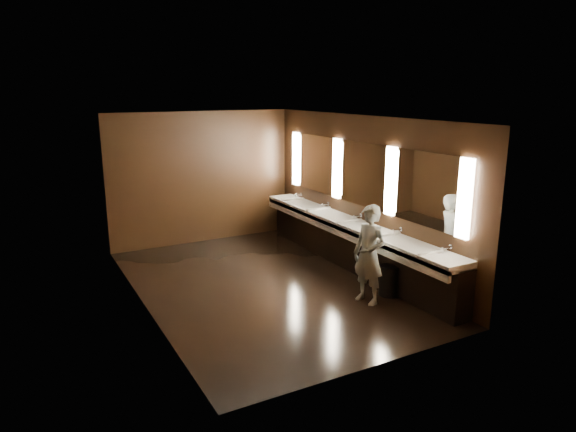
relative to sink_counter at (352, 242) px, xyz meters
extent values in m
plane|color=black|center=(-1.79, 0.00, -0.50)|extent=(6.00, 6.00, 0.00)
cube|color=#2D2D2B|center=(-1.79, 0.00, 2.30)|extent=(4.00, 6.00, 0.02)
cube|color=black|center=(-1.79, 3.00, 0.90)|extent=(4.00, 0.02, 2.80)
cube|color=black|center=(-1.79, -3.00, 0.90)|extent=(4.00, 0.02, 2.80)
cube|color=black|center=(-3.79, 0.00, 0.90)|extent=(0.02, 6.00, 2.80)
cube|color=black|center=(0.21, 0.00, 0.90)|extent=(0.02, 6.00, 2.80)
cube|color=black|center=(0.03, 0.00, -0.09)|extent=(0.36, 5.40, 0.81)
cube|color=white|center=(-0.07, 0.00, 0.35)|extent=(0.55, 5.40, 0.12)
cube|color=white|center=(-0.31, 0.00, 0.27)|extent=(0.06, 5.40, 0.18)
cylinder|color=silver|center=(0.12, -2.20, 0.49)|extent=(0.18, 0.04, 0.04)
cylinder|color=silver|center=(0.12, -1.10, 0.49)|extent=(0.18, 0.04, 0.04)
cylinder|color=silver|center=(0.12, 0.00, 0.49)|extent=(0.18, 0.04, 0.04)
cylinder|color=silver|center=(0.12, 1.10, 0.49)|extent=(0.18, 0.04, 0.04)
cylinder|color=silver|center=(0.12, 2.20, 0.49)|extent=(0.18, 0.04, 0.04)
cube|color=#FFEFCF|center=(0.18, -2.40, 1.25)|extent=(0.06, 0.22, 1.15)
cube|color=white|center=(0.19, -1.60, 1.25)|extent=(0.03, 1.32, 1.15)
cube|color=#FFEFCF|center=(0.18, -0.80, 1.25)|extent=(0.06, 0.23, 1.15)
cube|color=white|center=(0.19, 0.00, 1.25)|extent=(0.03, 1.32, 1.15)
cube|color=#FFEFCF|center=(0.18, 0.80, 1.25)|extent=(0.06, 0.23, 1.15)
cube|color=white|center=(0.19, 1.60, 1.25)|extent=(0.03, 1.32, 1.15)
cube|color=#FFEFCF|center=(0.18, 2.40, 1.25)|extent=(0.06, 0.22, 1.15)
imported|color=#7B9CB8|center=(-0.69, -1.41, 0.28)|extent=(0.49, 0.63, 1.55)
cylinder|color=black|center=(-0.22, -1.34, -0.25)|extent=(0.34, 0.34, 0.49)
camera|label=1|loc=(-5.38, -7.38, 2.76)|focal=32.00mm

